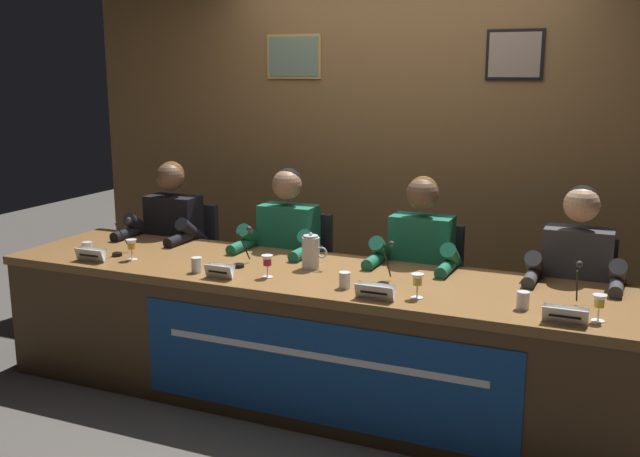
{
  "coord_description": "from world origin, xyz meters",
  "views": [
    {
      "loc": [
        1.56,
        -3.59,
        1.85
      ],
      "look_at": [
        0.0,
        0.0,
        1.0
      ],
      "focal_mm": 40.96,
      "sensor_mm": 36.0,
      "label": 1
    }
  ],
  "objects_px": {
    "nameplate_center_right": "(375,292)",
    "juice_glass_far_right": "(599,303)",
    "water_pitcher_central": "(311,252)",
    "juice_glass_center_left": "(267,262)",
    "panelist_center_left": "(283,251)",
    "microphone_far_right": "(576,294)",
    "microphone_far_left": "(121,243)",
    "water_cup_center_right": "(345,281)",
    "conference_table": "(312,317)",
    "water_cup_far_left": "(87,250)",
    "chair_far_left": "(186,271)",
    "juice_glass_far_left": "(131,246)",
    "panelist_far_left": "(167,238)",
    "nameplate_center_left": "(220,271)",
    "microphone_center_right": "(386,271)",
    "chair_far_right": "(574,320)",
    "water_cup_far_right": "(523,301)",
    "chair_center_left": "(297,285)",
    "juice_glass_center_right": "(417,281)",
    "panelist_far_right": "(575,282)",
    "water_cup_center_left": "(197,266)",
    "panelist_center_right": "(417,265)",
    "nameplate_far_right": "(565,315)",
    "microphone_center_left": "(242,253)",
    "chair_center_right": "(425,301)"
  },
  "relations": [
    {
      "from": "juice_glass_far_left",
      "to": "panelist_center_left",
      "type": "distance_m",
      "value": 0.93
    },
    {
      "from": "chair_far_left",
      "to": "juice_glass_far_left",
      "type": "xyz_separation_m",
      "value": [
        0.18,
        -0.82,
        0.38
      ]
    },
    {
      "from": "microphone_far_right",
      "to": "panelist_center_left",
      "type": "bearing_deg",
      "value": 163.28
    },
    {
      "from": "panelist_center_right",
      "to": "nameplate_far_right",
      "type": "distance_m",
      "value": 1.18
    },
    {
      "from": "chair_far_left",
      "to": "juice_glass_center_right",
      "type": "distance_m",
      "value": 2.16
    },
    {
      "from": "water_cup_center_left",
      "to": "juice_glass_far_right",
      "type": "distance_m",
      "value": 2.1
    },
    {
      "from": "water_pitcher_central",
      "to": "juice_glass_center_left",
      "type": "bearing_deg",
      "value": -118.39
    },
    {
      "from": "panelist_center_right",
      "to": "nameplate_far_right",
      "type": "bearing_deg",
      "value": -40.63
    },
    {
      "from": "nameplate_center_right",
      "to": "microphone_far_left",
      "type": "bearing_deg",
      "value": 172.27
    },
    {
      "from": "water_cup_far_left",
      "to": "panelist_center_right",
      "type": "xyz_separation_m",
      "value": [
        1.88,
        0.64,
        -0.06
      ]
    },
    {
      "from": "juice_glass_far_right",
      "to": "chair_center_right",
      "type": "bearing_deg",
      "value": 139.74
    },
    {
      "from": "chair_far_right",
      "to": "nameplate_far_right",
      "type": "xyz_separation_m",
      "value": [
        0.02,
        -0.97,
        0.34
      ]
    },
    {
      "from": "microphone_far_left",
      "to": "water_cup_far_left",
      "type": "bearing_deg",
      "value": -148.31
    },
    {
      "from": "nameplate_center_left",
      "to": "microphone_center_left",
      "type": "bearing_deg",
      "value": 93.32
    },
    {
      "from": "panelist_center_left",
      "to": "microphone_far_right",
      "type": "bearing_deg",
      "value": -16.72
    },
    {
      "from": "nameplate_center_left",
      "to": "juice_glass_center_right",
      "type": "relative_size",
      "value": 1.31
    },
    {
      "from": "water_cup_center_left",
      "to": "nameplate_far_right",
      "type": "height_order",
      "value": "water_cup_center_left"
    },
    {
      "from": "juice_glass_center_left",
      "to": "juice_glass_far_right",
      "type": "xyz_separation_m",
      "value": [
        1.69,
        -0.04,
        0.0
      ]
    },
    {
      "from": "juice_glass_center_right",
      "to": "microphone_center_right",
      "type": "xyz_separation_m",
      "value": [
        -0.22,
        0.17,
        -0.01
      ]
    },
    {
      "from": "microphone_center_right",
      "to": "panelist_center_left",
      "type": "bearing_deg",
      "value": 149.59
    },
    {
      "from": "chair_center_right",
      "to": "microphone_center_right",
      "type": "distance_m",
      "value": 0.79
    },
    {
      "from": "chair_far_right",
      "to": "water_cup_far_left",
      "type": "bearing_deg",
      "value": -163.01
    },
    {
      "from": "microphone_center_left",
      "to": "water_cup_center_right",
      "type": "bearing_deg",
      "value": -14.18
    },
    {
      "from": "microphone_center_left",
      "to": "juice_glass_center_right",
      "type": "height_order",
      "value": "microphone_center_left"
    },
    {
      "from": "panelist_far_left",
      "to": "water_pitcher_central",
      "type": "relative_size",
      "value": 5.94
    },
    {
      "from": "microphone_far_left",
      "to": "water_cup_center_right",
      "type": "height_order",
      "value": "microphone_far_left"
    },
    {
      "from": "juice_glass_center_left",
      "to": "water_cup_center_right",
      "type": "distance_m",
      "value": 0.46
    },
    {
      "from": "chair_center_right",
      "to": "panelist_center_right",
      "type": "xyz_separation_m",
      "value": [
        0.0,
        -0.2,
        0.28
      ]
    },
    {
      "from": "microphone_far_left",
      "to": "microphone_center_left",
      "type": "height_order",
      "value": "same"
    },
    {
      "from": "panelist_far_left",
      "to": "chair_center_left",
      "type": "bearing_deg",
      "value": 12.85
    },
    {
      "from": "nameplate_center_left",
      "to": "panelist_far_right",
      "type": "bearing_deg",
      "value": 23.04
    },
    {
      "from": "juice_glass_center_left",
      "to": "juice_glass_center_right",
      "type": "height_order",
      "value": "same"
    },
    {
      "from": "chair_center_right",
      "to": "water_pitcher_central",
      "type": "xyz_separation_m",
      "value": [
        -0.52,
        -0.57,
        0.39
      ]
    },
    {
      "from": "water_cup_center_right",
      "to": "water_cup_far_right",
      "type": "height_order",
      "value": "same"
    },
    {
      "from": "chair_center_right",
      "to": "chair_center_left",
      "type": "bearing_deg",
      "value": 180.0
    },
    {
      "from": "panelist_far_left",
      "to": "nameplate_center_left",
      "type": "relative_size",
      "value": 7.65
    },
    {
      "from": "conference_table",
      "to": "panelist_center_left",
      "type": "bearing_deg",
      "value": 129.12
    },
    {
      "from": "water_pitcher_central",
      "to": "panelist_center_left",
      "type": "bearing_deg",
      "value": 134.33
    },
    {
      "from": "panelist_far_left",
      "to": "chair_far_right",
      "type": "xyz_separation_m",
      "value": [
        2.63,
        0.2,
        -0.28
      ]
    },
    {
      "from": "microphone_center_left",
      "to": "chair_far_right",
      "type": "relative_size",
      "value": 0.24
    },
    {
      "from": "chair_far_left",
      "to": "juice_glass_center_left",
      "type": "relative_size",
      "value": 7.41
    },
    {
      "from": "panelist_far_left",
      "to": "juice_glass_center_right",
      "type": "xyz_separation_m",
      "value": [
        1.94,
        -0.66,
        0.1
      ]
    },
    {
      "from": "panelist_center_left",
      "to": "water_cup_far_right",
      "type": "height_order",
      "value": "panelist_center_left"
    },
    {
      "from": "nameplate_center_right",
      "to": "juice_glass_far_right",
      "type": "xyz_separation_m",
      "value": [
        1.02,
        0.1,
        0.05
      ]
    },
    {
      "from": "microphone_far_left",
      "to": "microphone_center_left",
      "type": "distance_m",
      "value": 0.81
    },
    {
      "from": "microphone_center_right",
      "to": "chair_far_right",
      "type": "bearing_deg",
      "value": 37.53
    },
    {
      "from": "chair_far_right",
      "to": "nameplate_center_right",
      "type": "bearing_deg",
      "value": -131.92
    },
    {
      "from": "panelist_far_right",
      "to": "water_cup_far_right",
      "type": "relative_size",
      "value": 14.66
    },
    {
      "from": "water_cup_center_left",
      "to": "panelist_center_left",
      "type": "bearing_deg",
      "value": 74.6
    },
    {
      "from": "conference_table",
      "to": "chair_far_left",
      "type": "xyz_separation_m",
      "value": [
        -1.32,
        0.75,
        -0.07
      ]
    }
  ]
}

